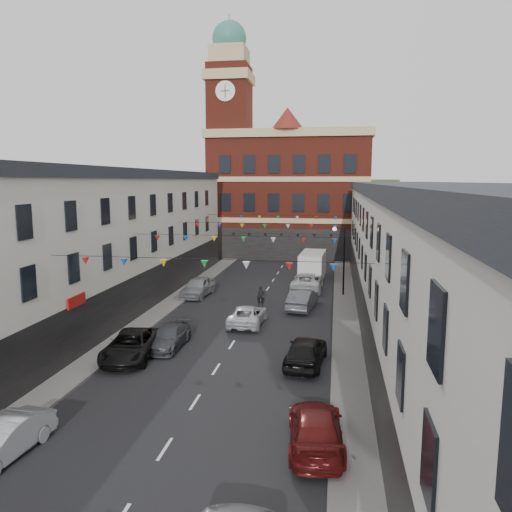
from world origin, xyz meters
The scene contains 20 objects.
ground centered at (0.00, 0.00, 0.00)m, with size 160.00×160.00×0.00m, color black.
pavement_left centered at (-6.90, 2.00, 0.07)m, with size 1.80×64.00×0.15m, color #605E5B.
pavement_right centered at (6.90, 2.00, 0.07)m, with size 1.80×64.00×0.15m, color #605E5B.
terrace_left centered at (-11.78, 1.00, 5.35)m, with size 8.40×56.00×10.70m.
terrace_right centered at (11.78, 1.00, 4.85)m, with size 8.40×56.00×9.70m.
civic_building centered at (0.00, 37.95, 8.14)m, with size 20.60×13.30×18.50m.
clock_tower centered at (-7.50, 35.00, 14.93)m, with size 5.60×5.60×30.00m.
distant_hill centered at (-4.00, 62.00, 5.00)m, with size 40.00×14.00×10.00m, color #305326.
street_lamp centered at (6.55, 14.00, 3.90)m, with size 1.10×0.36×6.00m.
car_left_b centered at (-5.50, -13.46, 0.69)m, with size 1.47×4.21×1.39m, color #AEB1B6.
car_left_c centered at (-5.07, -3.14, 0.74)m, with size 2.46×5.34×1.48m, color black.
car_left_d centered at (-3.60, -1.03, 0.64)m, with size 1.80×4.44×1.29m, color #3D4045.
car_left_e centered at (-5.50, 12.10, 0.82)m, with size 1.95×4.84×1.65m, color gray.
car_right_c centered at (5.50, -10.91, 0.72)m, with size 2.02×4.97×1.44m, color #5A1212.
car_right_d centered at (4.63, -2.70, 0.81)m, with size 1.91×4.74×1.62m, color black.
car_right_e centered at (3.64, 9.10, 0.79)m, with size 1.66×4.77×1.57m, color #46484E.
car_right_f centered at (3.60, 15.96, 0.79)m, with size 2.63×5.70×1.58m, color silver.
moving_car centered at (0.20, 4.39, 0.67)m, with size 2.21×4.79×1.33m, color silver.
white_van centered at (3.80, 21.72, 1.31)m, with size 2.29×5.95×2.63m, color silver.
pedestrian centered at (0.35, 9.43, 0.81)m, with size 0.59×0.39×1.61m, color black.
Camera 1 is at (6.07, -28.41, 9.85)m, focal length 35.00 mm.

